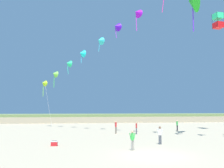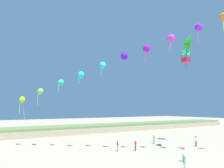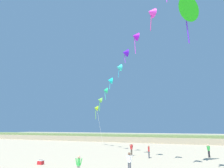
{
  "view_description": "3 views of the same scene",
  "coord_description": "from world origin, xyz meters",
  "px_view_note": "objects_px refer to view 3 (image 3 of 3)",
  "views": [
    {
      "loc": [
        -5.06,
        -16.57,
        3.33
      ],
      "look_at": [
        -1.6,
        10.45,
        6.11
      ],
      "focal_mm": 38.0,
      "sensor_mm": 36.0,
      "label": 1
    },
    {
      "loc": [
        -20.61,
        -14.31,
        6.33
      ],
      "look_at": [
        -2.67,
        12.97,
        9.63
      ],
      "focal_mm": 38.0,
      "sensor_mm": 36.0,
      "label": 2
    },
    {
      "loc": [
        7.48,
        -11.99,
        3.72
      ],
      "look_at": [
        -1.86,
        11.05,
        9.13
      ],
      "focal_mm": 32.0,
      "sensor_mm": 36.0,
      "label": 3
    }
  ],
  "objects_px": {
    "person_near_right": "(129,161)",
    "beach_cooler": "(41,162)",
    "person_mid_center": "(131,148)",
    "person_far_right": "(79,165)",
    "person_far_left": "(209,150)",
    "person_far_center": "(149,151)",
    "large_kite_mid_trail": "(186,10)"
  },
  "relations": [
    {
      "from": "person_near_right",
      "to": "person_far_left",
      "type": "height_order",
      "value": "person_near_right"
    },
    {
      "from": "person_near_right",
      "to": "person_far_center",
      "type": "height_order",
      "value": "person_near_right"
    },
    {
      "from": "person_near_right",
      "to": "person_mid_center",
      "type": "bearing_deg",
      "value": 105.64
    },
    {
      "from": "person_near_right",
      "to": "beach_cooler",
      "type": "bearing_deg",
      "value": 177.9
    },
    {
      "from": "person_mid_center",
      "to": "beach_cooler",
      "type": "height_order",
      "value": "person_mid_center"
    },
    {
      "from": "person_mid_center",
      "to": "person_far_left",
      "type": "bearing_deg",
      "value": 14.25
    },
    {
      "from": "person_near_right",
      "to": "beach_cooler",
      "type": "height_order",
      "value": "person_near_right"
    },
    {
      "from": "large_kite_mid_trail",
      "to": "beach_cooler",
      "type": "bearing_deg",
      "value": -168.26
    },
    {
      "from": "person_far_left",
      "to": "person_far_center",
      "type": "height_order",
      "value": "person_far_left"
    },
    {
      "from": "person_far_left",
      "to": "person_far_right",
      "type": "distance_m",
      "value": 17.95
    },
    {
      "from": "person_near_right",
      "to": "person_far_right",
      "type": "height_order",
      "value": "person_near_right"
    },
    {
      "from": "person_near_right",
      "to": "person_far_right",
      "type": "xyz_separation_m",
      "value": [
        -3.21,
        -2.81,
        -0.04
      ]
    },
    {
      "from": "person_far_left",
      "to": "person_far_right",
      "type": "height_order",
      "value": "person_far_left"
    },
    {
      "from": "large_kite_mid_trail",
      "to": "person_near_right",
      "type": "bearing_deg",
      "value": -147.32
    },
    {
      "from": "person_near_right",
      "to": "person_far_right",
      "type": "bearing_deg",
      "value": -138.82
    },
    {
      "from": "person_mid_center",
      "to": "person_far_left",
      "type": "xyz_separation_m",
      "value": [
        9.45,
        2.4,
        -0.04
      ]
    },
    {
      "from": "person_far_left",
      "to": "person_far_right",
      "type": "xyz_separation_m",
      "value": [
        -9.93,
        -14.95,
        -0.01
      ]
    },
    {
      "from": "person_far_left",
      "to": "person_far_center",
      "type": "bearing_deg",
      "value": -153.81
    },
    {
      "from": "person_far_center",
      "to": "person_far_right",
      "type": "bearing_deg",
      "value": -104.65
    },
    {
      "from": "beach_cooler",
      "to": "person_far_left",
      "type": "bearing_deg",
      "value": 35.82
    },
    {
      "from": "person_mid_center",
      "to": "person_far_left",
      "type": "height_order",
      "value": "person_mid_center"
    },
    {
      "from": "person_near_right",
      "to": "person_far_center",
      "type": "distance_m",
      "value": 8.74
    },
    {
      "from": "person_far_center",
      "to": "large_kite_mid_trail",
      "type": "bearing_deg",
      "value": -43.19
    },
    {
      "from": "person_far_left",
      "to": "beach_cooler",
      "type": "xyz_separation_m",
      "value": [
        -16.33,
        -11.79,
        -0.71
      ]
    },
    {
      "from": "person_mid_center",
      "to": "large_kite_mid_trail",
      "type": "bearing_deg",
      "value": -37.58
    },
    {
      "from": "person_far_left",
      "to": "person_far_right",
      "type": "relative_size",
      "value": 1.01
    },
    {
      "from": "person_near_right",
      "to": "person_mid_center",
      "type": "distance_m",
      "value": 10.12
    },
    {
      "from": "person_mid_center",
      "to": "person_far_right",
      "type": "distance_m",
      "value": 12.56
    },
    {
      "from": "person_near_right",
      "to": "person_far_left",
      "type": "xyz_separation_m",
      "value": [
        6.72,
        12.14,
        -0.03
      ]
    },
    {
      "from": "person_mid_center",
      "to": "person_far_right",
      "type": "bearing_deg",
      "value": -92.2
    },
    {
      "from": "person_far_left",
      "to": "large_kite_mid_trail",
      "type": "bearing_deg",
      "value": -98.57
    },
    {
      "from": "person_far_center",
      "to": "large_kite_mid_trail",
      "type": "relative_size",
      "value": 0.31
    }
  ]
}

